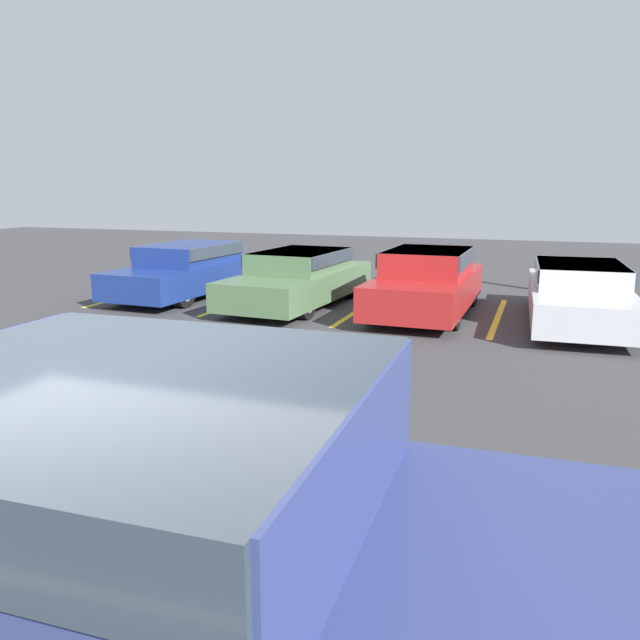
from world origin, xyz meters
TOP-DOWN VIEW (x-y plane):
  - stall_stripe_a at (-7.09, 10.40)m, footprint 0.12×4.08m
  - stall_stripe_b at (-4.23, 10.40)m, footprint 0.12×4.08m
  - stall_stripe_c at (-1.38, 10.40)m, footprint 0.12×4.08m
  - stall_stripe_d at (1.48, 10.40)m, footprint 0.12×4.08m
  - pickup_truck at (0.95, -0.35)m, footprint 5.99×2.29m
  - parked_sedan_a at (-5.74, 10.55)m, footprint 1.90×4.73m
  - parked_sedan_b at (-2.79, 10.33)m, footprint 2.04×4.79m
  - parked_sedan_c at (0.05, 10.26)m, footprint 1.81×4.40m
  - parked_sedan_d at (2.94, 10.24)m, footprint 1.91×4.80m
  - wheel_stop_curb at (-4.70, 13.08)m, footprint 1.64×0.20m

SIDE VIEW (x-z plane):
  - stall_stripe_a at x=-7.09m, z-range 0.00..0.01m
  - stall_stripe_b at x=-4.23m, z-range 0.00..0.01m
  - stall_stripe_c at x=-1.38m, z-range 0.00..0.01m
  - stall_stripe_d at x=1.48m, z-range 0.00..0.01m
  - wheel_stop_curb at x=-4.70m, z-range 0.00..0.14m
  - parked_sedan_d at x=2.94m, z-range 0.05..1.21m
  - parked_sedan_b at x=-2.79m, z-range 0.04..1.25m
  - parked_sedan_a at x=-5.74m, z-range 0.04..1.28m
  - parked_sedan_c at x=0.05m, z-range 0.04..1.36m
  - pickup_truck at x=0.95m, z-range 0.01..1.83m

